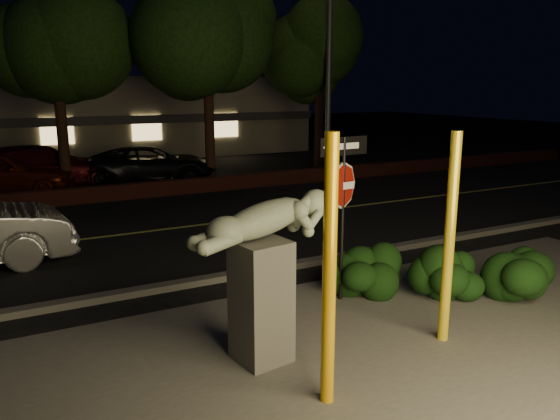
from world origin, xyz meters
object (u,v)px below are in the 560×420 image
object	(u,v)px
signpost	(343,186)
parked_car_darkred	(43,168)
yellow_pole_right	(449,240)
parked_car_red	(3,173)
streetlight	(324,1)
parked_car_dark	(150,165)
sculpture	(263,262)
yellow_pole_left	(329,274)

from	to	relation	value
signpost	parked_car_darkred	xyz separation A→B (m)	(-3.51, 13.21, -1.19)
yellow_pole_right	parked_car_red	xyz separation A→B (m)	(-5.25, 14.67, -0.73)
parked_car_red	parked_car_darkred	size ratio (longest dim) A/B	0.83
signpost	streetlight	size ratio (longest dim) A/B	0.25
yellow_pole_right	parked_car_darkred	bearing A→B (deg)	104.64
parked_car_darkred	yellow_pole_right	bearing A→B (deg)	-170.97
streetlight	parked_car_red	size ratio (longest dim) A/B	2.47
yellow_pole_right	parked_car_dark	bearing A→B (deg)	91.23
signpost	parked_car_red	size ratio (longest dim) A/B	0.62
yellow_pole_right	signpost	xyz separation A→B (m)	(-0.45, 1.94, 0.48)
yellow_pole_right	streetlight	distance (m)	14.84
parked_car_red	signpost	bearing A→B (deg)	-140.19
signpost	streetlight	world-z (taller)	streetlight
parked_car_dark	yellow_pole_right	bearing A→B (deg)	-162.70
streetlight	sculpture	bearing A→B (deg)	-121.56
sculpture	parked_car_darkred	xyz separation A→B (m)	(-1.44, 14.47, -0.58)
yellow_pole_right	parked_car_darkred	xyz separation A→B (m)	(-3.96, 15.16, -0.71)
yellow_pole_left	sculpture	world-z (taller)	yellow_pole_left
yellow_pole_left	sculpture	xyz separation A→B (m)	(-0.20, 1.23, -0.19)
yellow_pole_left	parked_car_darkred	bearing A→B (deg)	95.98
yellow_pole_right	sculpture	xyz separation A→B (m)	(-2.52, 0.69, -0.13)
streetlight	yellow_pole_left	bearing A→B (deg)	-118.33
signpost	yellow_pole_right	bearing A→B (deg)	-81.23
sculpture	parked_car_red	size ratio (longest dim) A/B	0.49
yellow_pole_right	yellow_pole_left	bearing A→B (deg)	-166.69
sculpture	yellow_pole_right	bearing A→B (deg)	-23.80
yellow_pole_right	parked_car_dark	size ratio (longest dim) A/B	0.61
yellow_pole_left	parked_car_darkred	world-z (taller)	yellow_pole_left
yellow_pole_left	signpost	size ratio (longest dim) A/B	1.12
signpost	parked_car_darkred	distance (m)	13.72
yellow_pole_left	streetlight	xyz separation A→B (m)	(8.17, 13.20, 5.03)
sculpture	streetlight	size ratio (longest dim) A/B	0.20
signpost	parked_car_red	xyz separation A→B (m)	(-4.80, 12.72, -1.21)
yellow_pole_left	streetlight	distance (m)	16.32
streetlight	signpost	bearing A→B (deg)	-117.07
parked_car_red	parked_car_dark	world-z (taller)	parked_car_red
yellow_pole_left	signpost	xyz separation A→B (m)	(1.86, 2.49, 0.42)
yellow_pole_right	sculpture	world-z (taller)	yellow_pole_right
yellow_pole_right	parked_car_darkred	world-z (taller)	yellow_pole_right
streetlight	parked_car_darkred	world-z (taller)	streetlight
streetlight	yellow_pole_right	bearing A→B (deg)	-111.41
streetlight	parked_car_darkred	distance (m)	11.67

